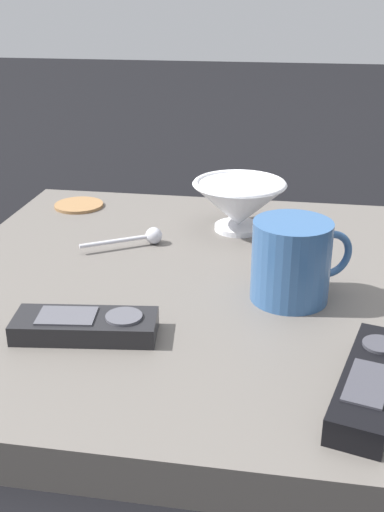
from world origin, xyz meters
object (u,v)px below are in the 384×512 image
(tv_remote_far, at_px, (86,326))
(drink_coaster, at_px, (79,205))
(tv_remote_near, at_px, (370,383))
(coffee_mug, at_px, (292,261))
(cereal_bowl, at_px, (239,203))
(teaspoon, at_px, (146,237))

(tv_remote_far, height_order, drink_coaster, tv_remote_far)
(tv_remote_near, bearing_deg, coffee_mug, 112.18)
(cereal_bowl, relative_size, tv_remote_near, 0.79)
(teaspoon, distance_m, drink_coaster, 0.21)
(drink_coaster, bearing_deg, coffee_mug, -38.33)
(cereal_bowl, relative_size, drink_coaster, 1.72)
(teaspoon, bearing_deg, tv_remote_near, -48.57)
(cereal_bowl, distance_m, tv_remote_far, 0.37)
(cereal_bowl, height_order, tv_remote_far, cereal_bowl)
(coffee_mug, distance_m, tv_remote_near, 0.20)
(tv_remote_far, bearing_deg, tv_remote_near, -11.90)
(teaspoon, xyz_separation_m, tv_remote_far, (-0.00, -0.26, -0.00))
(coffee_mug, height_order, tv_remote_near, coffee_mug)
(cereal_bowl, height_order, tv_remote_near, cereal_bowl)
(drink_coaster, bearing_deg, tv_remote_far, -70.09)
(tv_remote_near, height_order, tv_remote_far, tv_remote_near)
(coffee_mug, height_order, teaspoon, coffee_mug)
(teaspoon, distance_m, tv_remote_near, 0.43)
(cereal_bowl, xyz_separation_m, teaspoon, (-0.12, -0.08, -0.03))
(coffee_mug, relative_size, tv_remote_far, 0.76)
(tv_remote_near, xyz_separation_m, drink_coaster, (-0.43, 0.47, -0.01))
(teaspoon, distance_m, tv_remote_far, 0.26)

